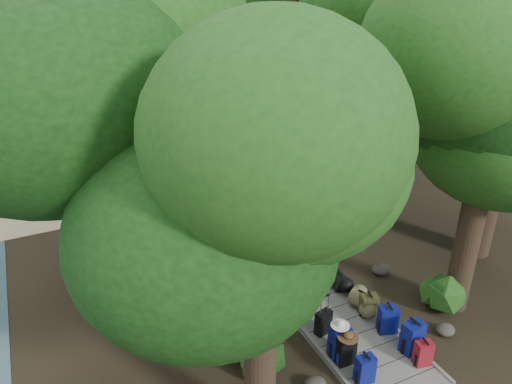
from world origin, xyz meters
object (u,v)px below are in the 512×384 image
suitcase_on_boardwalk (323,322)px  kayak (114,162)px  backpack_right_d (369,304)px  backpack_left_b (346,350)px  backpack_left_c (340,340)px  backpack_right_b (413,336)px  duffel_right_khaki (364,301)px  sun_lounger (235,134)px  backpack_left_d (306,304)px  backpack_left_a (365,368)px  backpack_right_c (388,318)px  duffel_right_black (337,278)px  backpack_right_a (423,352)px  lone_suitcase_on_sand (204,158)px

suitcase_on_boardwalk → kayak: bearing=87.6°
backpack_right_d → backpack_left_b: bearing=-126.5°
backpack_left_c → backpack_right_b: backpack_right_b is taller
duffel_right_khaki → sun_lounger: sun_lounger is taller
suitcase_on_boardwalk → backpack_left_d: bearing=79.2°
backpack_left_a → sun_lounger: 14.62m
backpack_right_c → duffel_right_khaki: 0.89m
suitcase_on_boardwalk → duffel_right_black: bearing=33.6°
suitcase_on_boardwalk → kayak: (-2.24, 11.96, -0.21)m
backpack_left_b → backpack_left_c: 0.26m
backpack_right_a → duffel_right_black: size_ratio=0.93×
sun_lounger → suitcase_on_boardwalk: bearing=-90.0°
backpack_left_a → backpack_left_c: size_ratio=0.88×
backpack_left_a → duffel_right_khaki: size_ratio=1.09×
backpack_left_b → backpack_right_d: (1.36, 1.03, -0.04)m
backpack_right_c → backpack_right_d: (-0.04, 0.64, -0.06)m
backpack_left_b → backpack_right_d: 1.71m
backpack_right_a → lone_suitcase_on_sand: bearing=102.4°
suitcase_on_boardwalk → sun_lounger: size_ratio=0.32×
suitcase_on_boardwalk → sun_lounger: suitcase_on_boardwalk is taller
duffel_right_khaki → lone_suitcase_on_sand: size_ratio=0.97×
backpack_left_a → kayak: size_ratio=0.20×
backpack_right_c → duffel_right_khaki: (0.00, 0.88, -0.14)m
backpack_left_c → backpack_right_a: backpack_left_c is taller
backpack_right_b → backpack_right_c: 0.72m
duffel_right_black → lone_suitcase_on_sand: 9.08m
duffel_right_khaki → backpack_left_b: bearing=-157.0°
kayak → sun_lounger: (5.60, 0.72, 0.11)m
backpack_right_c → suitcase_on_boardwalk: bearing=176.2°
backpack_right_b → duffel_right_khaki: 1.61m
backpack_right_d → sun_lounger: bearing=97.2°
duffel_right_black → kayak: (-3.52, 10.62, -0.13)m
backpack_right_c → backpack_right_a: bearing=-69.7°
backpack_right_d → duffel_right_black: size_ratio=0.90×
duffel_right_khaki → sun_lounger: (2.02, 12.37, -0.02)m
backpack_right_a → sun_lounger: size_ratio=0.34×
backpack_left_d → lone_suitcase_on_sand: size_ratio=0.87×
backpack_right_a → lone_suitcase_on_sand: (-0.35, 12.10, -0.08)m
backpack_right_a → duffel_right_khaki: size_ratio=0.98×
backpack_left_b → backpack_right_b: backpack_right_b is taller
backpack_left_b → kayak: 13.11m
backpack_left_b → backpack_right_b: bearing=-8.8°
backpack_left_b → duffel_right_khaki: 1.90m
backpack_right_c → sun_lounger: size_ratio=0.40×
backpack_right_d → duffel_right_khaki: backpack_right_d is taller
backpack_right_c → suitcase_on_boardwalk: (-1.33, 0.57, -0.07)m
backpack_left_a → duffel_right_khaki: (1.35, 1.85, -0.13)m
backpack_left_b → suitcase_on_boardwalk: size_ratio=1.17×
backpack_left_c → backpack_right_b: 1.56m
backpack_left_c → backpack_right_c: backpack_left_c is taller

